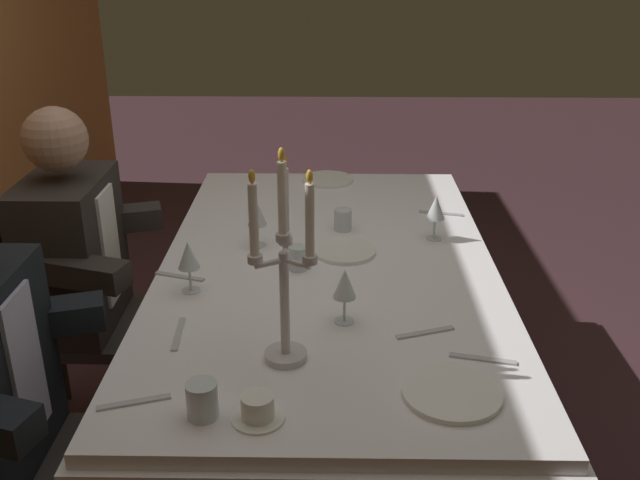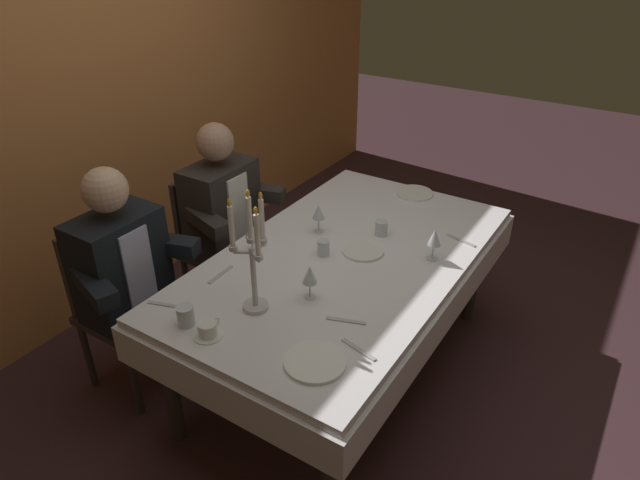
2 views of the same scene
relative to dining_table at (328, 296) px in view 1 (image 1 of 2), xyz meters
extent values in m
plane|color=#3F262B|center=(0.00, 0.00, -0.62)|extent=(12.00, 12.00, 0.00)
cube|color=white|center=(0.00, 0.00, 0.10)|extent=(1.90, 1.10, 0.04)
cube|color=white|center=(0.00, 0.00, -0.01)|extent=(1.94, 1.14, 0.18)
cylinder|color=#332D2A|center=(0.83, -0.43, -0.27)|extent=(0.07, 0.07, 0.70)
cylinder|color=#332D2A|center=(0.83, 0.43, -0.27)|extent=(0.07, 0.07, 0.70)
cylinder|color=silver|center=(-0.57, 0.11, 0.13)|extent=(0.11, 0.11, 0.02)
cylinder|color=silver|center=(-0.57, 0.11, 0.28)|extent=(0.02, 0.02, 0.28)
cylinder|color=silver|center=(-0.57, 0.11, 0.46)|extent=(0.04, 0.04, 0.02)
cylinder|color=white|center=(-0.57, 0.11, 0.56)|extent=(0.02, 0.02, 0.18)
ellipsoid|color=yellow|center=(-0.57, 0.11, 0.66)|extent=(0.02, 0.02, 0.03)
cylinder|color=silver|center=(-0.54, 0.11, 0.40)|extent=(0.07, 0.01, 0.01)
cylinder|color=silver|center=(-0.50, 0.11, 0.42)|extent=(0.04, 0.04, 0.02)
cylinder|color=white|center=(-0.50, 0.11, 0.52)|extent=(0.02, 0.02, 0.18)
ellipsoid|color=yellow|center=(-0.50, 0.11, 0.62)|extent=(0.02, 0.02, 0.03)
cylinder|color=silver|center=(-0.59, 0.14, 0.40)|extent=(0.05, 0.07, 0.01)
cylinder|color=silver|center=(-0.61, 0.17, 0.42)|extent=(0.04, 0.04, 0.02)
cylinder|color=white|center=(-0.61, 0.17, 0.52)|extent=(0.02, 0.02, 0.18)
ellipsoid|color=yellow|center=(-0.61, 0.17, 0.62)|extent=(0.02, 0.02, 0.03)
cylinder|color=silver|center=(-0.59, 0.07, 0.40)|extent=(0.05, 0.07, 0.01)
cylinder|color=silver|center=(-0.61, 0.04, 0.42)|extent=(0.04, 0.04, 0.02)
cylinder|color=white|center=(-0.61, 0.04, 0.52)|extent=(0.02, 0.02, 0.18)
ellipsoid|color=yellow|center=(-0.61, 0.04, 0.62)|extent=(0.02, 0.02, 0.03)
cylinder|color=white|center=(-0.72, -0.30, 0.13)|extent=(0.24, 0.24, 0.01)
cylinder|color=white|center=(0.09, -0.06, 0.13)|extent=(0.21, 0.21, 0.01)
cylinder|color=white|center=(0.85, 0.01, 0.13)|extent=(0.22, 0.22, 0.01)
cylinder|color=silver|center=(0.21, -0.38, 0.12)|extent=(0.06, 0.06, 0.00)
cylinder|color=silver|center=(0.21, -0.38, 0.16)|extent=(0.01, 0.01, 0.07)
cone|color=silver|center=(0.21, -0.38, 0.24)|extent=(0.07, 0.07, 0.08)
cylinder|color=silver|center=(0.14, 0.24, 0.12)|extent=(0.06, 0.06, 0.00)
cylinder|color=silver|center=(0.14, 0.24, 0.16)|extent=(0.01, 0.01, 0.07)
cone|color=silver|center=(0.14, 0.24, 0.24)|extent=(0.07, 0.07, 0.08)
cylinder|color=silver|center=(-0.20, 0.42, 0.12)|extent=(0.06, 0.06, 0.00)
cylinder|color=silver|center=(-0.20, 0.42, 0.16)|extent=(0.01, 0.01, 0.07)
cone|color=silver|center=(-0.20, 0.42, 0.24)|extent=(0.07, 0.07, 0.08)
cylinder|color=#E0D172|center=(-0.20, 0.42, 0.22)|extent=(0.04, 0.04, 0.03)
cylinder|color=silver|center=(-0.38, -0.05, 0.12)|extent=(0.06, 0.06, 0.00)
cylinder|color=silver|center=(-0.38, -0.05, 0.16)|extent=(0.01, 0.01, 0.07)
cone|color=silver|center=(-0.38, -0.05, 0.24)|extent=(0.07, 0.07, 0.08)
cylinder|color=maroon|center=(-0.38, -0.05, 0.22)|extent=(0.04, 0.04, 0.03)
cylinder|color=silver|center=(0.29, -0.05, 0.16)|extent=(0.06, 0.06, 0.08)
cylinder|color=silver|center=(-0.04, 0.10, 0.16)|extent=(0.06, 0.06, 0.08)
cylinder|color=silver|center=(-0.81, 0.28, 0.16)|extent=(0.07, 0.07, 0.09)
cylinder|color=white|center=(-0.82, 0.15, 0.12)|extent=(0.12, 0.12, 0.01)
cylinder|color=white|center=(-0.82, 0.15, 0.15)|extent=(0.08, 0.08, 0.05)
torus|color=white|center=(-0.77, 0.15, 0.15)|extent=(0.04, 0.01, 0.04)
cube|color=#B7B7BC|center=(-0.44, -0.27, 0.12)|extent=(0.07, 0.17, 0.01)
cube|color=#B7B7BC|center=(-0.57, -0.40, 0.12)|extent=(0.06, 0.17, 0.01)
cube|color=#B7B7BC|center=(-0.11, 0.47, 0.12)|extent=(0.07, 0.17, 0.01)
cube|color=#B7B7BC|center=(-0.77, 0.45, 0.12)|extent=(0.07, 0.17, 0.01)
cube|color=#B7B7BC|center=(0.46, -0.43, 0.12)|extent=(0.06, 0.17, 0.01)
cube|color=#B7B7BC|center=(-0.46, 0.40, 0.12)|extent=(0.17, 0.03, 0.01)
cube|color=#B6B4D5|center=(-0.65, 0.75, 0.14)|extent=(0.16, 0.01, 0.40)
cube|color=black|center=(-0.43, 0.78, 0.15)|extent=(0.19, 0.34, 0.08)
cylinder|color=#332D2A|center=(-0.09, 0.70, -0.41)|extent=(0.04, 0.04, 0.42)
cylinder|color=#332D2A|center=(0.27, 0.70, -0.41)|extent=(0.04, 0.04, 0.42)
cylinder|color=#332D2A|center=(-0.09, 1.06, -0.41)|extent=(0.04, 0.04, 0.42)
cylinder|color=#332D2A|center=(0.27, 1.06, -0.41)|extent=(0.04, 0.04, 0.42)
cube|color=#332D2A|center=(0.09, 0.88, -0.18)|extent=(0.42, 0.42, 0.04)
cube|color=#332D2A|center=(0.09, 1.07, 0.06)|extent=(0.38, 0.04, 0.44)
cube|color=#2A2523|center=(0.09, 0.88, 0.11)|extent=(0.42, 0.26, 0.54)
cube|color=white|center=(0.09, 0.75, 0.14)|extent=(0.16, 0.01, 0.40)
sphere|color=tan|center=(0.09, 0.88, 0.51)|extent=(0.21, 0.21, 0.21)
cube|color=#2A2523|center=(-0.13, 0.78, 0.15)|extent=(0.19, 0.34, 0.08)
cube|color=#2A2523|center=(0.31, 0.78, 0.15)|extent=(0.19, 0.34, 0.08)
camera|label=1|loc=(-2.15, -0.01, 1.14)|focal=40.45mm
camera|label=2|loc=(-2.07, -1.18, 1.59)|focal=31.68mm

